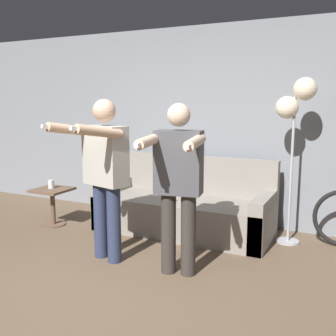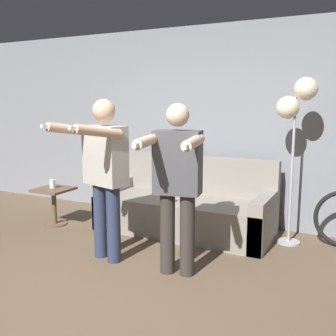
% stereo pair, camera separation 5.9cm
% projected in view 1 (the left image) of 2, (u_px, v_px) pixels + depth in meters
% --- Properties ---
extents(ground_plane, '(16.00, 16.00, 0.00)m').
position_uv_depth(ground_plane, '(90.00, 300.00, 3.23)').
color(ground_plane, brown).
extents(wall_back, '(10.00, 0.05, 2.60)m').
position_uv_depth(wall_back, '(203.00, 125.00, 5.30)').
color(wall_back, gray).
rests_on(wall_back, ground_plane).
extents(couch, '(2.16, 0.88, 0.92)m').
position_uv_depth(couch, '(184.00, 209.00, 4.93)').
color(couch, gray).
rests_on(couch, ground_plane).
extents(person_left, '(0.65, 0.77, 1.64)m').
position_uv_depth(person_left, '(104.00, 168.00, 3.91)').
color(person_left, '#2D3856').
rests_on(person_left, ground_plane).
extents(person_right, '(0.57, 0.73, 1.60)m').
position_uv_depth(person_right, '(178.00, 179.00, 3.57)').
color(person_right, '#38332D').
rests_on(person_right, ground_plane).
extents(cat, '(0.43, 0.15, 0.19)m').
position_uv_depth(cat, '(189.00, 149.00, 5.14)').
color(cat, silver).
rests_on(cat, couch).
extents(floor_lamp, '(0.43, 0.26, 1.88)m').
position_uv_depth(floor_lamp, '(295.00, 107.00, 4.31)').
color(floor_lamp, '#B2B2B7').
rests_on(floor_lamp, ground_plane).
extents(side_table, '(0.44, 0.44, 0.49)m').
position_uv_depth(side_table, '(53.00, 199.00, 5.16)').
color(side_table, brown).
rests_on(side_table, ground_plane).
extents(cup, '(0.08, 0.08, 0.11)m').
position_uv_depth(cup, '(51.00, 184.00, 5.15)').
color(cup, white).
rests_on(cup, side_table).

